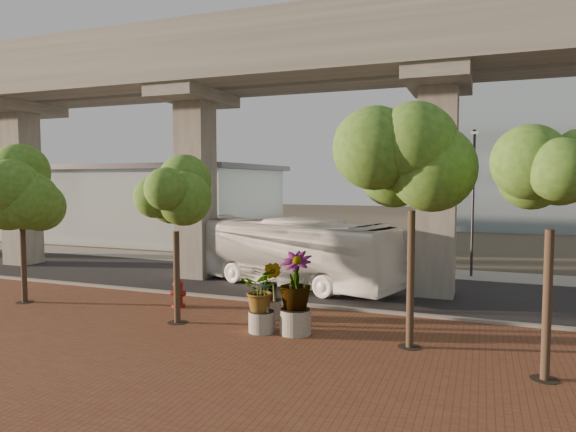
% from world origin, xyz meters
% --- Properties ---
extents(ground, '(160.00, 160.00, 0.00)m').
position_xyz_m(ground, '(0.00, 0.00, 0.00)').
color(ground, '#39362A').
rests_on(ground, ground).
extents(brick_plaza, '(70.00, 13.00, 0.06)m').
position_xyz_m(brick_plaza, '(0.00, -8.00, 0.03)').
color(brick_plaza, brown).
rests_on(brick_plaza, ground).
extents(asphalt_road, '(90.00, 8.00, 0.04)m').
position_xyz_m(asphalt_road, '(0.00, 2.00, 0.02)').
color(asphalt_road, black).
rests_on(asphalt_road, ground).
extents(curb_strip, '(70.00, 0.25, 0.16)m').
position_xyz_m(curb_strip, '(0.00, -2.00, 0.08)').
color(curb_strip, gray).
rests_on(curb_strip, ground).
extents(far_sidewalk, '(90.00, 3.00, 0.06)m').
position_xyz_m(far_sidewalk, '(0.00, 7.50, 0.03)').
color(far_sidewalk, gray).
rests_on(far_sidewalk, ground).
extents(transit_viaduct, '(72.00, 5.60, 12.40)m').
position_xyz_m(transit_viaduct, '(0.00, 2.00, 7.29)').
color(transit_viaduct, '#9C998E').
rests_on(transit_viaduct, ground).
extents(station_pavilion, '(23.00, 13.00, 6.30)m').
position_xyz_m(station_pavilion, '(-20.00, 16.00, 3.22)').
color(station_pavilion, silver).
rests_on(station_pavilion, ground).
extents(transit_bus, '(11.89, 6.03, 3.23)m').
position_xyz_m(transit_bus, '(-0.98, 1.71, 1.62)').
color(transit_bus, white).
rests_on(transit_bus, ground).
extents(fire_hydrant, '(0.58, 0.53, 1.17)m').
position_xyz_m(fire_hydrant, '(-3.29, -3.92, 0.62)').
color(fire_hydrant, maroon).
rests_on(fire_hydrant, ground).
extents(planter_front, '(1.95, 1.95, 2.14)m').
position_xyz_m(planter_front, '(1.14, -5.80, 1.36)').
color(planter_front, '#A79F97').
rests_on(planter_front, ground).
extents(planter_right, '(2.52, 2.52, 2.70)m').
position_xyz_m(planter_right, '(2.24, -5.61, 1.69)').
color(planter_right, '#A39F93').
rests_on(planter_right, ground).
extents(planter_left, '(1.89, 1.89, 2.08)m').
position_xyz_m(planter_left, '(0.75, -4.13, 1.32)').
color(planter_left, '#9F9A90').
rests_on(planter_left, ground).
extents(street_tree_far_west, '(3.80, 3.80, 6.26)m').
position_xyz_m(street_tree_far_west, '(-9.63, -5.49, 4.56)').
color(street_tree_far_west, '#403225').
rests_on(street_tree_far_west, ground).
extents(street_tree_near_west, '(3.25, 3.25, 5.66)m').
position_xyz_m(street_tree_near_west, '(-2.08, -5.86, 4.22)').
color(street_tree_near_west, '#403225').
rests_on(street_tree_near_west, ground).
extents(street_tree_near_east, '(4.10, 4.10, 7.18)m').
position_xyz_m(street_tree_near_east, '(5.91, -5.66, 5.35)').
color(street_tree_near_east, '#403225').
rests_on(street_tree_near_east, ground).
extents(street_tree_far_east, '(3.13, 3.13, 6.14)m').
position_xyz_m(street_tree_far_east, '(9.43, -7.01, 4.75)').
color(street_tree_far_east, '#403225').
rests_on(street_tree_far_east, ground).
extents(streetlamp_west, '(0.40, 1.16, 8.00)m').
position_xyz_m(streetlamp_west, '(-9.13, 6.42, 4.67)').
color(streetlamp_west, '#292A2E').
rests_on(streetlamp_west, ground).
extents(streetlamp_east, '(0.37, 1.09, 7.54)m').
position_xyz_m(streetlamp_east, '(7.39, 7.05, 4.40)').
color(streetlamp_east, '#29282D').
rests_on(streetlamp_east, ground).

